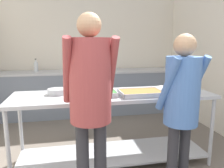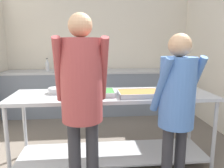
{
  "view_description": "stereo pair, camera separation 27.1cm",
  "coord_description": "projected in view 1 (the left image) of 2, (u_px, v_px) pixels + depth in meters",
  "views": [
    {
      "loc": [
        -0.46,
        -0.73,
        1.49
      ],
      "look_at": [
        0.07,
        1.88,
        1.0
      ],
      "focal_mm": 35.0,
      "sensor_mm": 36.0,
      "label": 1
    },
    {
      "loc": [
        -0.19,
        -0.77,
        1.49
      ],
      "look_at": [
        0.07,
        1.88,
        1.0
      ],
      "focal_mm": 35.0,
      "sensor_mm": 36.0,
      "label": 2
    }
  ],
  "objects": [
    {
      "name": "plate_stack",
      "position": [
        166.0,
        89.0,
        2.84
      ],
      "size": [
        0.27,
        0.27,
        0.04
      ],
      "color": "white",
      "rests_on": "serving_counter"
    },
    {
      "name": "serving_counter",
      "position": [
        114.0,
        116.0,
        2.69
      ],
      "size": [
        2.4,
        0.71,
        0.9
      ],
      "color": "#ADAFB5",
      "rests_on": "ground_plane"
    },
    {
      "name": "serving_tray_roast",
      "position": [
        96.0,
        93.0,
        2.53
      ],
      "size": [
        0.46,
        0.33,
        0.05
      ],
      "color": "#ADAFB5",
      "rests_on": "serving_counter"
    },
    {
      "name": "sauce_pan",
      "position": [
        57.0,
        91.0,
        2.6
      ],
      "size": [
        0.37,
        0.23,
        0.07
      ],
      "color": "#ADAFB5",
      "rests_on": "serving_counter"
    },
    {
      "name": "guest_serving_right",
      "position": [
        182.0,
        97.0,
        2.11
      ],
      "size": [
        0.48,
        0.39,
        1.59
      ],
      "color": "#2D2D33",
      "rests_on": "ground_plane"
    },
    {
      "name": "wall_rear",
      "position": [
        89.0,
        51.0,
        4.87
      ],
      "size": [
        4.09,
        0.06,
        2.65
      ],
      "color": "beige",
      "rests_on": "ground_plane"
    },
    {
      "name": "guest_serving_left",
      "position": [
        90.0,
        91.0,
        1.93
      ],
      "size": [
        0.48,
        0.37,
        1.75
      ],
      "color": "#2D2D33",
      "rests_on": "ground_plane"
    },
    {
      "name": "serving_tray_vegetables",
      "position": [
        141.0,
        93.0,
        2.55
      ],
      "size": [
        0.49,
        0.33,
        0.05
      ],
      "color": "#ADAFB5",
      "rests_on": "serving_counter"
    },
    {
      "name": "back_counter",
      "position": [
        91.0,
        92.0,
        4.67
      ],
      "size": [
        3.93,
        0.65,
        0.93
      ],
      "color": "slate",
      "rests_on": "ground_plane"
    },
    {
      "name": "water_bottle",
      "position": [
        36.0,
        66.0,
        4.42
      ],
      "size": [
        0.08,
        0.08,
        0.26
      ],
      "color": "silver",
      "rests_on": "back_counter"
    }
  ]
}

